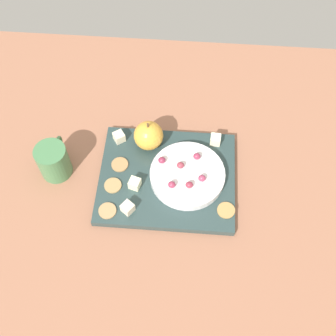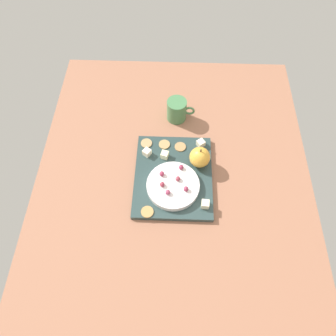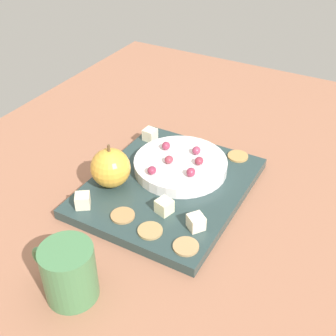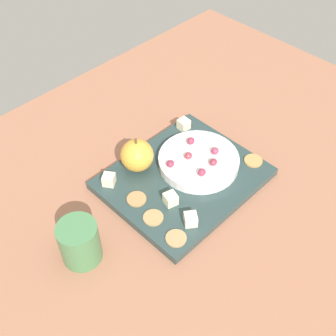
% 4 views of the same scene
% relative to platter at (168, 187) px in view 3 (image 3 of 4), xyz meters
% --- Properties ---
extents(table, '(1.22, 0.96, 0.04)m').
position_rel_platter_xyz_m(table, '(0.03, 0.00, -0.03)').
color(table, '#9C654C').
rests_on(table, ground).
extents(platter, '(0.32, 0.27, 0.02)m').
position_rel_platter_xyz_m(platter, '(0.00, 0.00, 0.00)').
color(platter, '#2A3F3E').
rests_on(platter, table).
extents(serving_dish, '(0.18, 0.18, 0.02)m').
position_rel_platter_xyz_m(serving_dish, '(0.05, 0.00, 0.02)').
color(serving_dish, white).
rests_on(serving_dish, platter).
extents(apple_whole, '(0.07, 0.07, 0.07)m').
position_rel_platter_xyz_m(apple_whole, '(-0.05, 0.09, 0.05)').
color(apple_whole, gold).
rests_on(apple_whole, platter).
extents(apple_stem, '(0.01, 0.01, 0.01)m').
position_rel_platter_xyz_m(apple_stem, '(-0.05, 0.09, 0.09)').
color(apple_stem, brown).
rests_on(apple_stem, apple_whole).
extents(cheese_cube_0, '(0.03, 0.03, 0.02)m').
position_rel_platter_xyz_m(cheese_cube_0, '(0.11, 0.11, 0.02)').
color(cheese_cube_0, '#F9F0CA').
rests_on(cheese_cube_0, platter).
extents(cheese_cube_1, '(0.03, 0.03, 0.02)m').
position_rel_platter_xyz_m(cheese_cube_1, '(-0.07, -0.03, 0.02)').
color(cheese_cube_1, '#F2F0BF').
rests_on(cheese_cube_1, platter).
extents(cheese_cube_2, '(0.03, 0.03, 0.02)m').
position_rel_platter_xyz_m(cheese_cube_2, '(-0.08, -0.10, 0.02)').
color(cheese_cube_2, '#F8E6C5').
rests_on(cheese_cube_2, platter).
extents(cheese_cube_3, '(0.03, 0.03, 0.02)m').
position_rel_platter_xyz_m(cheese_cube_3, '(-0.13, 0.10, 0.02)').
color(cheese_cube_3, '#EFE2C2').
rests_on(cheese_cube_3, platter).
extents(cracker_0, '(0.04, 0.04, 0.00)m').
position_rel_platter_xyz_m(cracker_0, '(-0.13, -0.10, 0.01)').
color(cracker_0, tan).
rests_on(cracker_0, platter).
extents(cracker_1, '(0.04, 0.04, 0.00)m').
position_rel_platter_xyz_m(cracker_1, '(-0.12, -0.04, 0.01)').
color(cracker_1, tan).
rests_on(cracker_1, platter).
extents(cracker_2, '(0.04, 0.04, 0.00)m').
position_rel_platter_xyz_m(cracker_2, '(-0.12, 0.02, 0.01)').
color(cracker_2, '#AA8050').
rests_on(cracker_2, platter).
extents(cracker_3, '(0.04, 0.04, 0.00)m').
position_rel_platter_xyz_m(cracker_3, '(0.14, -0.08, 0.01)').
color(cracker_3, tan).
rests_on(cracker_3, platter).
extents(grape_0, '(0.02, 0.02, 0.02)m').
position_rel_platter_xyz_m(grape_0, '(0.08, -0.02, 0.04)').
color(grape_0, '#973956').
rests_on(grape_0, serving_dish).
extents(grape_1, '(0.02, 0.02, 0.01)m').
position_rel_platter_xyz_m(grape_1, '(0.05, -0.04, 0.04)').
color(grape_1, maroon).
rests_on(grape_1, serving_dish).
extents(grape_2, '(0.02, 0.02, 0.02)m').
position_rel_platter_xyz_m(grape_2, '(0.07, 0.04, 0.04)').
color(grape_2, '#90304A').
rests_on(grape_2, serving_dish).
extents(grape_3, '(0.02, 0.02, 0.01)m').
position_rel_platter_xyz_m(grape_3, '(0.03, 0.02, 0.04)').
color(grape_3, '#913544').
rests_on(grape_3, serving_dish).
extents(grape_4, '(0.02, 0.02, 0.01)m').
position_rel_platter_xyz_m(grape_4, '(-0.01, 0.03, 0.04)').
color(grape_4, '#872B45').
rests_on(grape_4, serving_dish).
extents(grape_5, '(0.02, 0.02, 0.02)m').
position_rel_platter_xyz_m(grape_5, '(0.01, -0.04, 0.04)').
color(grape_5, '#92304A').
rests_on(grape_5, serving_dish).
extents(cup, '(0.07, 0.11, 0.09)m').
position_rel_platter_xyz_m(cup, '(-0.27, 0.01, 0.03)').
color(cup, '#477D4D').
rests_on(cup, table).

